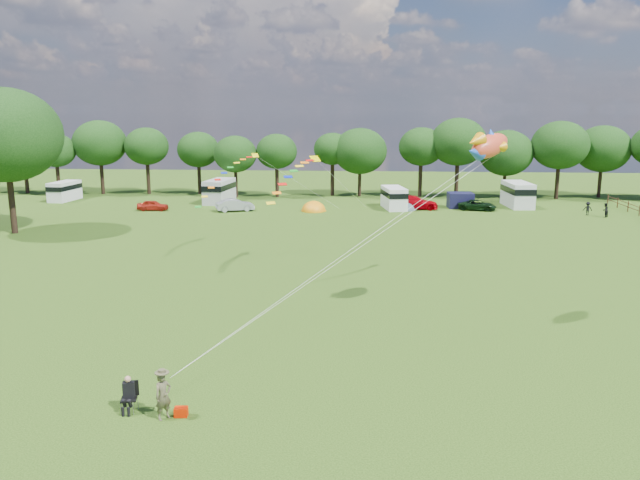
# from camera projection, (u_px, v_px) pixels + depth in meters

# --- Properties ---
(ground_plane) EXTENTS (180.00, 180.00, 0.00)m
(ground_plane) POSITION_uv_depth(u_px,v_px,m) (307.00, 361.00, 28.52)
(ground_plane) COLOR black
(ground_plane) RESTS_ON ground
(tree_line) EXTENTS (102.98, 10.98, 10.27)m
(tree_line) POSITION_uv_depth(u_px,v_px,m) (388.00, 148.00, 80.50)
(tree_line) COLOR black
(tree_line) RESTS_ON ground
(big_tree) EXTENTS (10.00, 10.00, 13.28)m
(big_tree) POSITION_uv_depth(u_px,v_px,m) (5.00, 135.00, 56.17)
(big_tree) COLOR black
(big_tree) RESTS_ON ground
(car_a) EXTENTS (3.61, 1.54, 1.19)m
(car_a) POSITION_uv_depth(u_px,v_px,m) (153.00, 205.00, 70.88)
(car_a) COLOR #AB2013
(car_a) RESTS_ON ground
(car_b) EXTENTS (4.25, 2.87, 1.41)m
(car_b) POSITION_uv_depth(u_px,v_px,m) (235.00, 205.00, 70.34)
(car_b) COLOR #95999C
(car_b) RESTS_ON ground
(car_c) EXTENTS (5.32, 2.48, 1.56)m
(car_c) POSITION_uv_depth(u_px,v_px,m) (414.00, 203.00, 71.69)
(car_c) COLOR #B30009
(car_c) RESTS_ON ground
(car_d) EXTENTS (4.64, 2.76, 1.18)m
(car_d) POSITION_uv_depth(u_px,v_px,m) (477.00, 205.00, 71.08)
(car_d) COLOR black
(car_d) RESTS_ON ground
(campervan_a) EXTENTS (2.50, 5.07, 2.41)m
(campervan_a) POSITION_uv_depth(u_px,v_px,m) (65.00, 190.00, 78.48)
(campervan_a) COLOR silver
(campervan_a) RESTS_ON ground
(campervan_b) EXTENTS (3.08, 6.04, 2.85)m
(campervan_b) POSITION_uv_depth(u_px,v_px,m) (219.00, 190.00, 76.71)
(campervan_b) COLOR #B6B7B9
(campervan_b) RESTS_ON ground
(campervan_c) EXTENTS (3.04, 5.40, 2.50)m
(campervan_c) POSITION_uv_depth(u_px,v_px,m) (394.00, 197.00, 72.09)
(campervan_c) COLOR white
(campervan_c) RESTS_ON ground
(campervan_d) EXTENTS (2.91, 6.06, 2.89)m
(campervan_d) POSITION_uv_depth(u_px,v_px,m) (518.00, 194.00, 73.52)
(campervan_d) COLOR silver
(campervan_d) RESTS_ON ground
(tent_orange) EXTENTS (2.86, 3.13, 2.24)m
(tent_orange) POSITION_uv_depth(u_px,v_px,m) (314.00, 211.00, 70.66)
(tent_orange) COLOR orange
(tent_orange) RESTS_ON ground
(tent_greyblue) EXTENTS (3.10, 3.40, 2.31)m
(tent_greyblue) POSITION_uv_depth(u_px,v_px,m) (403.00, 209.00, 71.83)
(tent_greyblue) COLOR #485A65
(tent_greyblue) RESTS_ON ground
(awning_navy) EXTENTS (2.95, 2.43, 1.78)m
(awning_navy) POSITION_uv_depth(u_px,v_px,m) (460.00, 200.00, 72.75)
(awning_navy) COLOR #141332
(awning_navy) RESTS_ON ground
(kite_flyer) EXTENTS (0.76, 0.78, 1.81)m
(kite_flyer) POSITION_uv_depth(u_px,v_px,m) (163.00, 396.00, 23.05)
(kite_flyer) COLOR brown
(kite_flyer) RESTS_ON ground
(camp_chair) EXTENTS (0.70, 0.70, 1.45)m
(camp_chair) POSITION_uv_depth(u_px,v_px,m) (129.00, 390.00, 23.66)
(camp_chair) COLOR #99999E
(camp_chair) RESTS_ON ground
(kite_bag) EXTENTS (0.52, 0.37, 0.35)m
(kite_bag) POSITION_uv_depth(u_px,v_px,m) (181.00, 412.00, 23.38)
(kite_bag) COLOR red
(kite_bag) RESTS_ON ground
(fish_kite) EXTENTS (3.00, 3.01, 1.80)m
(fish_kite) POSITION_uv_depth(u_px,v_px,m) (487.00, 146.00, 31.87)
(fish_kite) COLOR #D94427
(fish_kite) RESTS_ON ground
(streamer_kite_b) EXTENTS (4.22, 4.53, 3.76)m
(streamer_kite_b) POSITION_uv_depth(u_px,v_px,m) (232.00, 171.00, 47.91)
(streamer_kite_b) COLOR yellow
(streamer_kite_b) RESTS_ON ground
(streamer_kite_c) EXTENTS (3.26, 4.97, 2.83)m
(streamer_kite_c) POSITION_uv_depth(u_px,v_px,m) (298.00, 172.00, 42.32)
(streamer_kite_c) COLOR #E6D900
(streamer_kite_c) RESTS_ON ground
(walker_a) EXTENTS (0.86, 0.83, 1.53)m
(walker_a) POSITION_uv_depth(u_px,v_px,m) (605.00, 210.00, 66.40)
(walker_a) COLOR black
(walker_a) RESTS_ON ground
(walker_b) EXTENTS (0.99, 0.53, 1.46)m
(walker_b) POSITION_uv_depth(u_px,v_px,m) (588.00, 209.00, 67.69)
(walker_b) COLOR black
(walker_b) RESTS_ON ground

